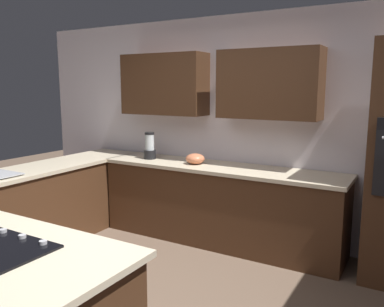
% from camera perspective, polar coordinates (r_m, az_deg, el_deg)
% --- Properties ---
extents(wall_back, '(6.00, 0.44, 2.60)m').
position_cam_1_polar(wall_back, '(4.70, 6.09, 5.23)').
color(wall_back, silver).
rests_on(wall_back, ground).
extents(lower_cabinets_back, '(2.80, 0.60, 0.86)m').
position_cam_1_polar(lower_cabinets_back, '(4.61, 3.88, -7.54)').
color(lower_cabinets_back, '#472B19').
rests_on(lower_cabinets_back, ground).
extents(countertop_back, '(2.84, 0.64, 0.04)m').
position_cam_1_polar(countertop_back, '(4.50, 3.94, -2.05)').
color(countertop_back, beige).
rests_on(countertop_back, lower_cabinets_back).
extents(lower_cabinets_side, '(0.60, 2.90, 0.86)m').
position_cam_1_polar(lower_cabinets_side, '(4.81, -21.76, -7.52)').
color(lower_cabinets_side, '#472B19').
rests_on(lower_cabinets_side, ground).
extents(countertop_side, '(0.64, 2.94, 0.04)m').
position_cam_1_polar(countertop_side, '(4.70, -22.10, -2.25)').
color(countertop_side, beige).
rests_on(countertop_side, lower_cabinets_side).
extents(blender, '(0.15, 0.15, 0.33)m').
position_cam_1_polar(blender, '(4.94, -6.10, 0.86)').
color(blender, black).
rests_on(blender, countertop_back).
extents(mixing_bowl, '(0.22, 0.22, 0.12)m').
position_cam_1_polar(mixing_bowl, '(4.60, 0.45, -0.75)').
color(mixing_bowl, '#CC724C').
rests_on(mixing_bowl, countertop_back).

